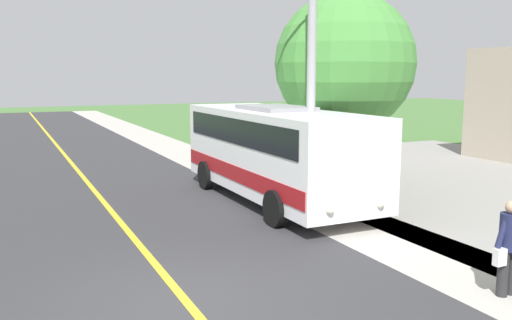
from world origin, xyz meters
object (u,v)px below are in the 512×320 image
(pedestrian_with_bags, at_px, (509,246))
(street_light_pole, at_px, (307,59))
(shuttle_bus_front, at_px, (275,149))
(tree_curbside, at_px, (345,64))

(pedestrian_with_bags, height_order, street_light_pole, street_light_pole)
(pedestrian_with_bags, bearing_deg, shuttle_bus_front, -87.48)
(shuttle_bus_front, bearing_deg, street_light_pole, 105.30)
(pedestrian_with_bags, height_order, tree_curbside, tree_curbside)
(street_light_pole, distance_m, tree_curbside, 3.21)
(pedestrian_with_bags, distance_m, tree_curbside, 9.40)
(pedestrian_with_bags, bearing_deg, street_light_pole, -89.86)
(pedestrian_with_bags, relative_size, tree_curbside, 0.26)
(tree_curbside, bearing_deg, street_light_pole, 37.97)
(pedestrian_with_bags, distance_m, street_light_pole, 7.26)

